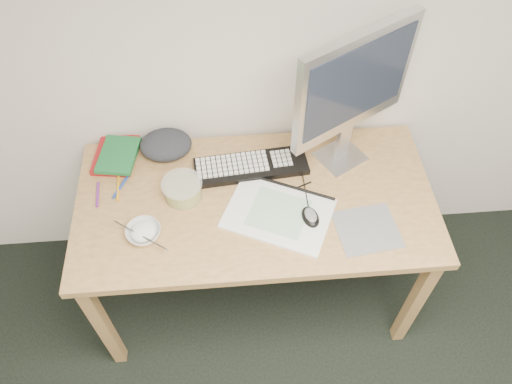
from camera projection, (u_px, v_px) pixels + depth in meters
The scene contains 18 objects.
desk at pixel (256, 212), 2.01m from camera, with size 1.40×0.70×0.75m.
mousepad at pixel (367, 229), 1.85m from camera, with size 0.23×0.20×0.00m, color slate.
sketchpad at pixel (278, 213), 1.89m from camera, with size 0.39×0.28×0.01m, color white.
keyboard at pixel (251, 166), 2.03m from camera, with size 0.46×0.15×0.03m, color black.
monitor at pixel (354, 87), 1.78m from camera, with size 0.47×0.29×0.60m.
mouse at pixel (311, 215), 1.86m from camera, with size 0.06×0.10×0.03m, color black.
rice_bowl at pixel (144, 233), 1.82m from camera, with size 0.13×0.13×0.04m, color white.
chopsticks at pixel (140, 235), 1.79m from camera, with size 0.02×0.02×0.24m, color silver.
fruit_tub at pixel (183, 189), 1.92m from camera, with size 0.16×0.16×0.08m, color gold.
book_red at pixel (116, 155), 2.07m from camera, with size 0.16×0.22×0.02m, color maroon.
book_green at pixel (118, 155), 2.04m from camera, with size 0.15×0.20×0.02m, color #196631.
cloth_lump at pixel (166, 145), 2.07m from camera, with size 0.18×0.15×0.07m, color #222529.
pencil_pink at pixel (264, 189), 1.97m from camera, with size 0.01×0.01×0.18m, color pink.
pencil_tan at pixel (265, 183), 1.99m from camera, with size 0.01×0.01×0.20m, color #A47F56.
pencil_black at pixel (294, 189), 1.97m from camera, with size 0.01×0.01×0.16m, color black.
marker_blue at pixel (120, 187), 1.97m from camera, with size 0.01×0.01×0.12m, color #1D3F9D.
marker_orange at pixel (118, 188), 1.97m from camera, with size 0.01×0.01×0.12m, color orange.
marker_purple at pixel (98, 194), 1.95m from camera, with size 0.01×0.01×0.12m, color #72258A.
Camera 1 is at (-0.36, 0.27, 2.30)m, focal length 35.00 mm.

